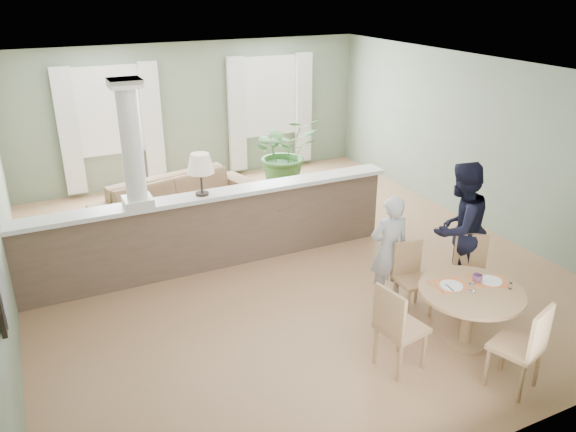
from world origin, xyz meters
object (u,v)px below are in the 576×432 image
chair_far_man (469,268)px  chair_near (525,345)px  chair_side (397,325)px  dining_table (470,301)px  sofa (181,204)px  child_person (389,250)px  houseplant (285,152)px  man_person (459,229)px  chair_far_boy (411,274)px

chair_far_man → chair_near: 1.62m
chair_far_man → chair_side: size_ratio=0.94×
dining_table → chair_far_man: bearing=48.1°
dining_table → chair_near: chair_near is taller
sofa → child_person: child_person is taller
dining_table → chair_far_man: chair_far_man is taller
houseplant → man_person: 4.57m
dining_table → chair_near: 0.83m
sofa → dining_table: 4.94m
chair_far_boy → chair_side: chair_side is taller
houseplant → chair_near: size_ratio=1.45×
houseplant → man_person: man_person is taller
dining_table → man_person: man_person is taller
chair_far_man → chair_side: 1.71m
dining_table → chair_far_man: 0.87m
chair_far_man → chair_near: chair_near is taller
chair_near → chair_far_boy: bearing=-106.4°
sofa → chair_side: 4.65m
chair_far_boy → chair_side: 1.22m
sofa → chair_far_boy: chair_far_boy is taller
chair_near → chair_far_man: bearing=-132.5°
chair_near → child_person: 2.00m
houseplant → chair_side: bearing=-103.8°
man_person → chair_near: bearing=57.8°
houseplant → chair_side: (-1.37, -5.56, -0.16)m
sofa → child_person: 3.79m
man_person → chair_far_man: bearing=68.0°
chair_side → child_person: (0.72, 1.18, 0.17)m
child_person → dining_table: bearing=111.3°
chair_near → man_person: (0.72, 1.81, 0.35)m
chair_far_man → man_person: man_person is taller
chair_near → child_person: size_ratio=0.68×
child_person → man_person: (0.92, -0.18, 0.17)m
man_person → child_person: bearing=-21.5°
houseplant → chair_far_boy: size_ratio=1.59×
chair_far_boy → man_person: bearing=14.2°
chair_far_boy → chair_far_man: 0.75m
chair_near → man_person: 1.98m
dining_table → child_person: 1.20m
chair_far_man → child_person: bearing=-169.1°
sofa → man_person: bearing=-66.6°
sofa → houseplant: 2.58m
chair_near → child_person: (-0.20, 1.99, 0.17)m
chair_far_boy → chair_far_man: size_ratio=0.96×
chair_far_man → child_person: size_ratio=0.65×
child_person → man_person: size_ratio=0.80×
chair_far_boy → chair_far_man: chair_far_man is taller
houseplant → child_person: 4.43m
man_person → sofa: bearing=-63.9°
chair_far_boy → man_person: size_ratio=0.50×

